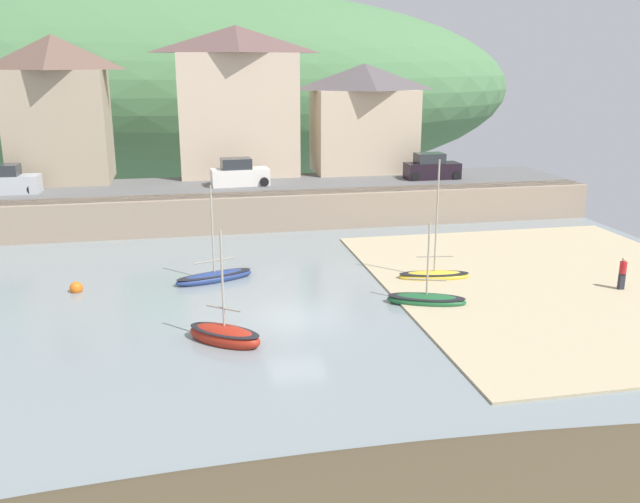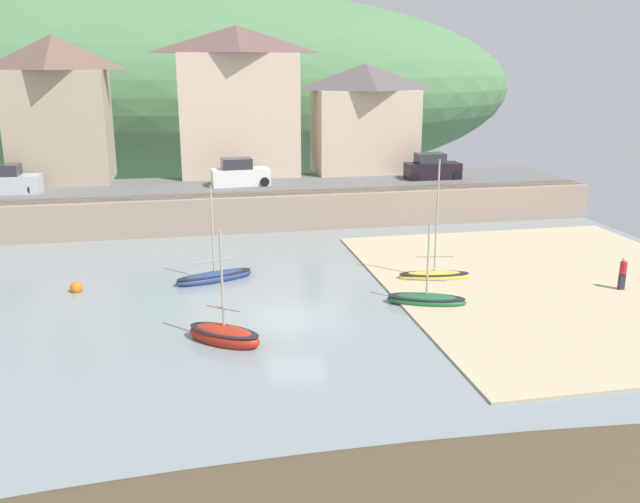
{
  "view_description": "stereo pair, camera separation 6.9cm",
  "coord_description": "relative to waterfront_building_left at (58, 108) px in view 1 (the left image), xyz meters",
  "views": [
    {
      "loc": [
        -4.51,
        -27.38,
        10.82
      ],
      "look_at": [
        1.91,
        4.2,
        1.82
      ],
      "focal_mm": 37.76,
      "sensor_mm": 36.0,
      "label": 1
    },
    {
      "loc": [
        -4.44,
        -27.39,
        10.82
      ],
      "look_at": [
        1.91,
        4.2,
        1.82
      ],
      "focal_mm": 37.76,
      "sensor_mm": 36.0,
      "label": 2
    }
  ],
  "objects": [
    {
      "name": "parked_car_end_of_row",
      "position": [
        27.16,
        -4.5,
        -4.52
      ],
      "size": [
        4.11,
        1.82,
        1.95
      ],
      "rotation": [
        0.0,
        0.0,
        0.01
      ],
      "color": "black",
      "rests_on": "ground"
    },
    {
      "name": "waterfront_building_centre",
      "position": [
        13.02,
        0.0,
        0.37
      ],
      "size": [
        9.27,
        4.39,
        11.2
      ],
      "color": "beige",
      "rests_on": "ground"
    },
    {
      "name": "sailboat_nearest_shore",
      "position": [
        9.98,
        -19.06,
        -7.5
      ],
      "size": [
        4.29,
        2.39,
        5.13
      ],
      "rotation": [
        0.0,
        0.0,
        0.33
      ],
      "color": "navy",
      "rests_on": "ground"
    },
    {
      "name": "quay_seawall",
      "position": [
        13.26,
        -7.7,
        -6.37
      ],
      "size": [
        48.0,
        9.4,
        2.4
      ],
      "color": "gray",
      "rests_on": "ground"
    },
    {
      "name": "parked_car_near_slipway",
      "position": [
        -3.0,
        -4.5,
        -4.52
      ],
      "size": [
        4.17,
        1.86,
        1.95
      ],
      "rotation": [
        0.0,
        0.0,
        -0.04
      ],
      "color": "#B7BEC3",
      "rests_on": "ground"
    },
    {
      "name": "waterfront_building_right",
      "position": [
        23.01,
        0.0,
        -1.01
      ],
      "size": [
        8.26,
        5.07,
        8.47
      ],
      "color": "beige",
      "rests_on": "ground"
    },
    {
      "name": "person_on_slipway",
      "position": [
        29.57,
        -24.7,
        -6.74
      ],
      "size": [
        0.34,
        0.34,
        1.62
      ],
      "color": "#282833",
      "rests_on": "ground"
    },
    {
      "name": "mooring_buoy",
      "position": [
        3.23,
        -19.46,
        -7.53
      ],
      "size": [
        0.63,
        0.63,
        0.63
      ],
      "color": "orange",
      "rests_on": "ground"
    },
    {
      "name": "sailboat_far_left",
      "position": [
        9.98,
        -27.21,
        -7.42
      ],
      "size": [
        3.39,
        3.05,
        4.87
      ],
      "rotation": [
        0.0,
        0.0,
        -0.67
      ],
      "color": "#A62617",
      "rests_on": "ground"
    },
    {
      "name": "hillside_backdrop",
      "position": [
        8.65,
        30.0,
        0.25
      ],
      "size": [
        80.0,
        44.0,
        22.79
      ],
      "color": "#4D7C4B",
      "rests_on": "ground"
    },
    {
      "name": "dinghy_open_wooden",
      "position": [
        21.19,
        -21.13,
        -7.48
      ],
      "size": [
        3.86,
        1.59,
        6.4
      ],
      "rotation": [
        0.0,
        0.0,
        -0.14
      ],
      "color": "gold",
      "rests_on": "ground"
    },
    {
      "name": "parked_car_by_wall",
      "position": [
        12.59,
        -4.5,
        -4.52
      ],
      "size": [
        4.21,
        1.98,
        1.95
      ],
      "rotation": [
        0.0,
        0.0,
        0.07
      ],
      "color": "white",
      "rests_on": "ground"
    },
    {
      "name": "sailboat_tall_mast",
      "position": [
        19.5,
        -24.61,
        -7.5
      ],
      "size": [
        3.86,
        2.44,
        4.06
      ],
      "rotation": [
        0.0,
        0.0,
        -0.36
      ],
      "color": "#205B31",
      "rests_on": "ground"
    },
    {
      "name": "waterfront_building_left",
      "position": [
        0.0,
        0.0,
        0.0
      ],
      "size": [
        7.19,
        6.03,
        10.47
      ],
      "color": "tan",
      "rests_on": "ground"
    },
    {
      "name": "ground",
      "position": [
        14.66,
        -34.76,
        -7.56
      ],
      "size": [
        48.0,
        41.0,
        0.61
      ],
      "color": "gray"
    }
  ]
}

